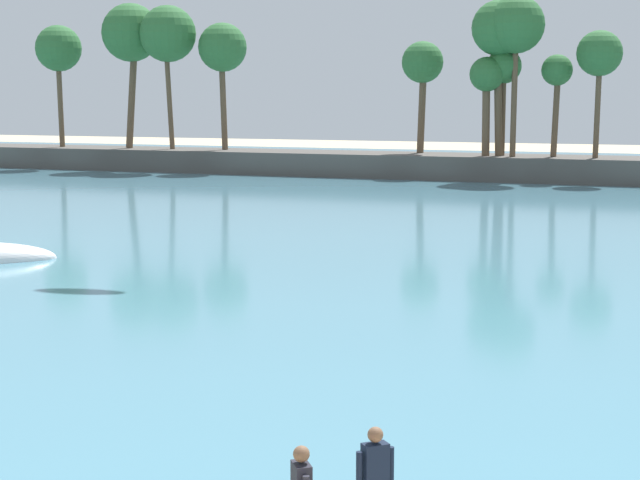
# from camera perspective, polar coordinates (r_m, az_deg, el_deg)

# --- Properties ---
(sea) EXTENTS (220.00, 101.95, 0.06)m
(sea) POSITION_cam_1_polar(r_m,az_deg,el_deg) (64.28, 14.36, 2.30)
(sea) COLOR teal
(sea) RESTS_ON ground
(palm_headland) EXTENTS (114.24, 6.09, 13.55)m
(palm_headland) POSITION_cam_1_polar(r_m,az_deg,el_deg) (75.54, 11.62, 6.33)
(palm_headland) COLOR #514C47
(palm_headland) RESTS_ON ground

